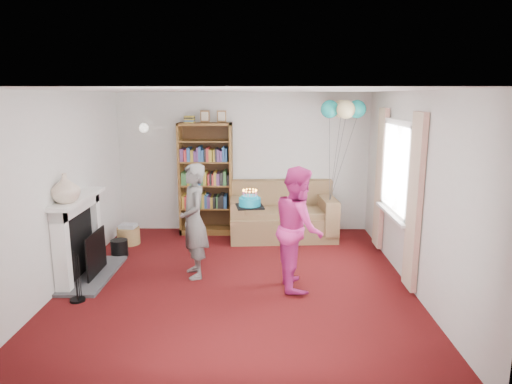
{
  "coord_description": "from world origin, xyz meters",
  "views": [
    {
      "loc": [
        0.33,
        -5.67,
        2.44
      ],
      "look_at": [
        0.25,
        0.6,
        1.11
      ],
      "focal_mm": 32.0,
      "sensor_mm": 36.0,
      "label": 1
    }
  ],
  "objects_px": {
    "bookcase": "(206,180)",
    "person_striped": "(194,221)",
    "person_magenta": "(298,228)",
    "sofa": "(282,216)",
    "birthday_cake": "(250,202)"
  },
  "relations": [
    {
      "from": "sofa",
      "to": "person_striped",
      "type": "xyz_separation_m",
      "value": [
        -1.27,
        -1.83,
        0.43
      ]
    },
    {
      "from": "bookcase",
      "to": "person_striped",
      "type": "distance_m",
      "value": 2.07
    },
    {
      "from": "bookcase",
      "to": "person_magenta",
      "type": "bearing_deg",
      "value": -58.48
    },
    {
      "from": "sofa",
      "to": "person_magenta",
      "type": "height_order",
      "value": "person_magenta"
    },
    {
      "from": "birthday_cake",
      "to": "bookcase",
      "type": "bearing_deg",
      "value": 109.15
    },
    {
      "from": "bookcase",
      "to": "birthday_cake",
      "type": "distance_m",
      "value": 2.58
    },
    {
      "from": "person_striped",
      "to": "sofa",
      "type": "bearing_deg",
      "value": 125.99
    },
    {
      "from": "bookcase",
      "to": "sofa",
      "type": "xyz_separation_m",
      "value": [
        1.35,
        -0.23,
        -0.61
      ]
    },
    {
      "from": "bookcase",
      "to": "sofa",
      "type": "distance_m",
      "value": 1.5
    },
    {
      "from": "bookcase",
      "to": "birthday_cake",
      "type": "xyz_separation_m",
      "value": [
        0.84,
        -2.43,
        0.17
      ]
    },
    {
      "from": "bookcase",
      "to": "person_striped",
      "type": "bearing_deg",
      "value": -87.83
    },
    {
      "from": "sofa",
      "to": "birthday_cake",
      "type": "relative_size",
      "value": 5.48
    },
    {
      "from": "bookcase",
      "to": "birthday_cake",
      "type": "bearing_deg",
      "value": -70.85
    },
    {
      "from": "sofa",
      "to": "birthday_cake",
      "type": "bearing_deg",
      "value": -106.75
    },
    {
      "from": "person_striped",
      "to": "person_magenta",
      "type": "xyz_separation_m",
      "value": [
        1.38,
        -0.32,
        0.01
      ]
    }
  ]
}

